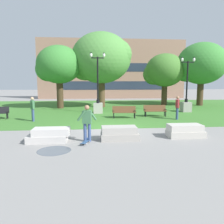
# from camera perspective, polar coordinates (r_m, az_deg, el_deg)

# --- Properties ---
(ground_plane) EXTENTS (140.00, 140.00, 0.00)m
(ground_plane) POSITION_cam_1_polar(r_m,az_deg,el_deg) (12.96, -0.19, -4.42)
(ground_plane) COLOR gray
(grass_lawn) EXTENTS (40.00, 20.00, 0.02)m
(grass_lawn) POSITION_cam_1_polar(r_m,az_deg,el_deg) (22.81, -2.31, 0.91)
(grass_lawn) COLOR #3D752D
(grass_lawn) RESTS_ON ground
(concrete_block_center) EXTENTS (1.92, 0.90, 0.64)m
(concrete_block_center) POSITION_cam_1_polar(r_m,az_deg,el_deg) (10.55, -16.06, -5.86)
(concrete_block_center) COLOR #BCB7B2
(concrete_block_center) RESTS_ON ground
(concrete_block_left) EXTENTS (1.80, 0.90, 0.64)m
(concrete_block_left) POSITION_cam_1_polar(r_m,az_deg,el_deg) (10.52, 1.93, -5.59)
(concrete_block_left) COLOR #9E9991
(concrete_block_left) RESTS_ON ground
(concrete_block_right) EXTENTS (1.80, 0.90, 0.64)m
(concrete_block_right) POSITION_cam_1_polar(r_m,az_deg,el_deg) (11.63, 18.57, -4.71)
(concrete_block_right) COLOR #B2ADA3
(concrete_block_right) RESTS_ON ground
(person_skateboarder) EXTENTS (0.92, 0.40, 1.71)m
(person_skateboarder) POSITION_cam_1_polar(r_m,az_deg,el_deg) (10.09, -6.53, -2.39)
(person_skateboarder) COLOR #384C7A
(person_skateboarder) RESTS_ON ground
(skateboard) EXTENTS (0.48, 1.03, 0.14)m
(skateboard) POSITION_cam_1_polar(r_m,az_deg,el_deg) (10.03, -6.84, -7.62)
(skateboard) COLOR #2D4C75
(skateboard) RESTS_ON ground
(puddle) EXTENTS (1.37, 1.37, 0.01)m
(puddle) POSITION_cam_1_polar(r_m,az_deg,el_deg) (9.24, -14.89, -9.71)
(puddle) COLOR #47515B
(puddle) RESTS_ON ground
(park_bench_near_left) EXTENTS (1.81, 0.56, 0.90)m
(park_bench_near_left) POSITION_cam_1_polar(r_m,az_deg,el_deg) (17.82, 11.16, 0.54)
(park_bench_near_left) COLOR brown
(park_bench_near_left) RESTS_ON grass_lawn
(park_bench_near_right) EXTENTS (1.83, 0.65, 0.90)m
(park_bench_near_right) POSITION_cam_1_polar(r_m,az_deg,el_deg) (16.73, 3.18, 0.21)
(park_bench_near_right) COLOR brown
(park_bench_near_right) RESTS_ON grass_lawn
(lamp_post_right) EXTENTS (1.32, 0.80, 5.01)m
(lamp_post_right) POSITION_cam_1_polar(r_m,az_deg,el_deg) (21.29, 18.82, 2.78)
(lamp_post_right) COLOR gray
(lamp_post_right) RESTS_ON grass_lawn
(lamp_post_left) EXTENTS (1.32, 0.80, 5.29)m
(lamp_post_left) POSITION_cam_1_polar(r_m,az_deg,el_deg) (19.28, -3.70, 2.85)
(lamp_post_left) COLOR #ADA89E
(lamp_post_left) RESTS_ON grass_lawn
(tree_far_right) EXTENTS (4.80, 4.57, 6.08)m
(tree_far_right) POSITION_cam_1_polar(r_m,az_deg,el_deg) (27.03, 13.55, 10.41)
(tree_far_right) COLOR #42301E
(tree_far_right) RESTS_ON grass_lawn
(tree_far_left) EXTENTS (4.81, 4.59, 6.47)m
(tree_far_left) POSITION_cam_1_polar(r_m,az_deg,el_deg) (23.62, -13.78, 11.76)
(tree_far_left) COLOR #42301E
(tree_far_left) RESTS_ON grass_lawn
(tree_near_left) EXTENTS (6.71, 6.39, 8.01)m
(tree_near_left) POSITION_cam_1_polar(r_m,az_deg,el_deg) (24.23, -3.02, 13.69)
(tree_near_left) COLOR #4C3823
(tree_near_left) RESTS_ON grass_lawn
(tree_near_right) EXTENTS (5.89, 5.61, 7.26)m
(tree_near_right) POSITION_cam_1_polar(r_m,az_deg,el_deg) (27.82, 22.23, 11.50)
(tree_near_right) COLOR #42301E
(tree_near_right) RESTS_ON grass_lawn
(person_bystander_near_lawn) EXTENTS (0.38, 0.77, 1.71)m
(person_bystander_near_lawn) POSITION_cam_1_polar(r_m,az_deg,el_deg) (16.23, -20.03, 1.10)
(person_bystander_near_lawn) COLOR #384C7A
(person_bystander_near_lawn) RESTS_ON grass_lawn
(person_bystander_far_lawn) EXTENTS (0.33, 0.62, 1.71)m
(person_bystander_far_lawn) POSITION_cam_1_polar(r_m,az_deg,el_deg) (16.71, 16.70, 1.42)
(person_bystander_far_lawn) COLOR #384C7A
(person_bystander_far_lawn) RESTS_ON grass_lawn
(building_facade_distant) EXTENTS (24.69, 1.03, 9.84)m
(building_facade_distant) POSITION_cam_1_polar(r_m,az_deg,el_deg) (37.33, 0.15, 11.12)
(building_facade_distant) COLOR #8E6B56
(building_facade_distant) RESTS_ON ground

